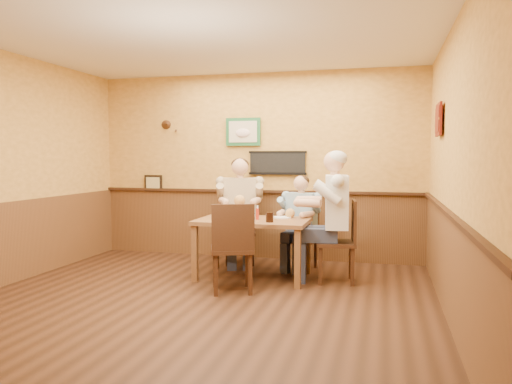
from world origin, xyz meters
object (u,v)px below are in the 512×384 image
dining_table (253,226)px  chair_near_side (232,247)px  chair_right_end (336,241)px  diner_tan_shirt (240,217)px  water_glass_left (228,217)px  water_glass_mid (252,218)px  chair_back_right (301,240)px  pepper_shaker (252,216)px  diner_white_elder (336,223)px  diner_blue_polo (301,227)px  hot_sauce_bottle (257,213)px  salt_shaker (250,216)px  cola_tumbler (270,217)px  chair_back_left (240,231)px

dining_table → chair_near_side: 0.71m
chair_right_end → diner_tan_shirt: (-1.44, 0.72, 0.18)m
water_glass_left → water_glass_mid: size_ratio=0.94×
chair_back_right → pepper_shaker: size_ratio=9.76×
chair_back_right → water_glass_mid: (-0.43, -1.04, 0.41)m
chair_near_side → diner_white_elder: 1.35m
chair_back_right → diner_blue_polo: bearing=0.0°
dining_table → diner_white_elder: diner_white_elder is taller
hot_sauce_bottle → water_glass_left: bearing=-134.4°
salt_shaker → pepper_shaker: (0.01, 0.05, -0.00)m
water_glass_mid → pepper_shaker: 0.39m
chair_near_side → water_glass_mid: size_ratio=8.50×
cola_tumbler → pepper_shaker: cola_tumbler is taller
chair_back_left → chair_back_right: (0.91, -0.11, -0.07)m
cola_tumbler → diner_blue_polo: bearing=74.3°
diner_blue_polo → pepper_shaker: diner_blue_polo is taller
hot_sauce_bottle → salt_shaker: 0.10m
dining_table → salt_shaker: size_ratio=16.65×
chair_right_end → hot_sauce_bottle: bearing=-92.8°
diner_tan_shirt → cola_tumbler: (0.66, -0.99, 0.13)m
salt_shaker → pepper_shaker: size_ratio=1.01×
water_glass_mid → pepper_shaker: water_glass_mid is taller
chair_right_end → water_glass_mid: 1.09m
diner_white_elder → water_glass_mid: 1.05m
chair_near_side → pepper_shaker: size_ratio=12.33×
chair_right_end → cola_tumbler: bearing=-77.9°
chair_back_left → diner_blue_polo: size_ratio=0.83×
chair_back_left → hot_sauce_bottle: (0.46, -0.79, 0.35)m
diner_blue_polo → salt_shaker: 0.91m
chair_right_end → diner_blue_polo: size_ratio=0.88×
diner_blue_polo → salt_shaker: (-0.54, -0.71, 0.21)m
chair_back_left → water_glass_left: 1.15m
chair_near_side → hot_sauce_bottle: chair_near_side is taller
water_glass_left → pepper_shaker: 0.39m
chair_back_right → chair_near_side: (-0.58, -1.34, 0.11)m
cola_tumbler → pepper_shaker: bearing=141.6°
dining_table → pepper_shaker: 0.13m
chair_right_end → diner_white_elder: bearing=0.0°
salt_shaker → dining_table: bearing=69.8°
dining_table → diner_tan_shirt: (-0.40, 0.76, 0.03)m
chair_back_left → chair_near_side: (0.33, -1.45, 0.03)m
chair_back_right → water_glass_mid: size_ratio=6.72×
chair_back_right → diner_blue_polo: size_ratio=0.70×
water_glass_left → pepper_shaker: bearing=55.7°
chair_near_side → pepper_shaker: bearing=-115.5°
diner_white_elder → pepper_shaker: diner_white_elder is taller
chair_back_left → chair_right_end: (1.44, -0.72, 0.03)m
chair_near_side → hot_sauce_bottle: (0.13, 0.66, 0.32)m
chair_back_right → cola_tumbler: size_ratio=6.77×
water_glass_left → salt_shaker: water_glass_left is taller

